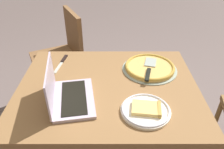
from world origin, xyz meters
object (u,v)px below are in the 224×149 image
laptop (67,94)px  chair_near (63,52)px  pizza_plate (146,110)px  pizza_tray (150,67)px  table_knife (62,62)px  dining_table (108,98)px

laptop → chair_near: size_ratio=0.40×
laptop → pizza_plate: bearing=168.0°
laptop → pizza_tray: bearing=-147.5°
table_knife → laptop: bearing=104.5°
laptop → chair_near: 0.96m
pizza_plate → pizza_tray: 0.39m
chair_near → pizza_tray: bearing=139.0°
dining_table → pizza_plate: 0.31m
pizza_plate → pizza_tray: pizza_plate is taller
table_knife → chair_near: bearing=-77.6°
dining_table → pizza_tray: size_ratio=2.97×
dining_table → laptop: bearing=32.5°
laptop → table_knife: laptop is taller
table_knife → dining_table: bearing=140.5°
dining_table → pizza_plate: pizza_plate is taller
dining_table → table_knife: (0.31, -0.26, 0.10)m
laptop → chair_near: bearing=-76.7°
pizza_tray → table_knife: (0.58, -0.09, -0.01)m
dining_table → chair_near: bearing=-61.0°
laptop → pizza_tray: 0.56m
laptop → pizza_plate: (-0.40, 0.08, -0.03)m
table_knife → chair_near: size_ratio=0.26×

